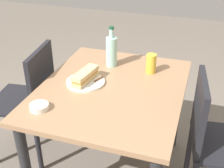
% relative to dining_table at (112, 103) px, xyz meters
% --- Properties ---
extents(dining_table, '(1.03, 0.85, 0.73)m').
position_rel_dining_table_xyz_m(dining_table, '(0.00, 0.00, 0.00)').
color(dining_table, '#997251').
rests_on(dining_table, ground).
extents(chair_far, '(0.45, 0.45, 0.88)m').
position_rel_dining_table_xyz_m(chair_far, '(0.01, 0.62, -0.11)').
color(chair_far, black).
rests_on(chair_far, ground).
extents(chair_near, '(0.45, 0.45, 0.88)m').
position_rel_dining_table_xyz_m(chair_near, '(-0.05, -0.62, -0.11)').
color(chair_near, black).
rests_on(chair_near, ground).
extents(plate_near, '(0.24, 0.24, 0.01)m').
position_rel_dining_table_xyz_m(plate_near, '(0.01, -0.17, 0.12)').
color(plate_near, silver).
rests_on(plate_near, dining_table).
extents(baguette_sandwich_near, '(0.23, 0.10, 0.07)m').
position_rel_dining_table_xyz_m(baguette_sandwich_near, '(0.01, -0.17, 0.16)').
color(baguette_sandwich_near, '#DBB77A').
rests_on(baguette_sandwich_near, plate_near).
extents(knife_near, '(0.17, 0.08, 0.01)m').
position_rel_dining_table_xyz_m(knife_near, '(0.00, -0.11, 0.13)').
color(knife_near, silver).
rests_on(knife_near, plate_near).
extents(water_bottle, '(0.08, 0.08, 0.28)m').
position_rel_dining_table_xyz_m(water_bottle, '(-0.28, -0.10, 0.23)').
color(water_bottle, '#99C6B7').
rests_on(water_bottle, dining_table).
extents(beer_glass, '(0.07, 0.07, 0.13)m').
position_rel_dining_table_xyz_m(beer_glass, '(-0.26, 0.18, 0.18)').
color(beer_glass, gold).
rests_on(beer_glass, dining_table).
extents(olive_bowl, '(0.10, 0.10, 0.03)m').
position_rel_dining_table_xyz_m(olive_bowl, '(0.35, -0.30, 0.13)').
color(olive_bowl, silver).
rests_on(olive_bowl, dining_table).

